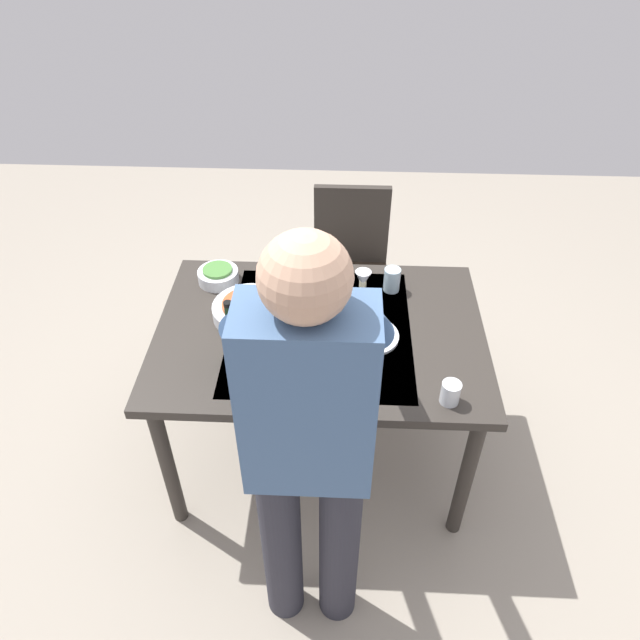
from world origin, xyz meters
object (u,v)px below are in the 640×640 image
serving_bowl_pasta (249,309)px  dining_table (320,345)px  chair_near (350,261)px  person_server (309,445)px  wine_glass_right (363,281)px  dinner_plate_near (370,336)px  wine_glass_left (305,295)px  water_cup_near_left (450,393)px  water_cup_near_right (392,280)px  wine_bottle (232,342)px  side_bowl_salad (218,275)px

serving_bowl_pasta → dining_table: bearing=165.7°
chair_near → person_server: size_ratio=0.54×
wine_glass_right → dinner_plate_near: 0.25m
chair_near → serving_bowl_pasta: bearing=61.1°
chair_near → wine_glass_left: bearing=75.9°
person_server → water_cup_near_left: size_ratio=19.41×
water_cup_near_left → water_cup_near_right: bearing=-74.9°
wine_glass_right → water_cup_near_right: (-0.13, -0.08, -0.05)m
chair_near → wine_bottle: size_ratio=3.07×
person_server → wine_bottle: size_ratio=5.71×
serving_bowl_pasta → wine_glass_left: bearing=-176.9°
dining_table → serving_bowl_pasta: size_ratio=4.44×
person_server → wine_bottle: 0.61m
wine_glass_right → chair_near: bearing=-86.1°
wine_glass_right → dinner_plate_near: size_ratio=0.66×
water_cup_near_right → wine_bottle: bearing=38.5°
wine_glass_left → serving_bowl_pasta: 0.25m
water_cup_near_right → serving_bowl_pasta: size_ratio=0.36×
dining_table → serving_bowl_pasta: bearing=-14.3°
chair_near → wine_glass_right: 0.74m
serving_bowl_pasta → dinner_plate_near: bearing=167.4°
water_cup_near_left → serving_bowl_pasta: water_cup_near_left is taller
wine_glass_left → water_cup_near_left: size_ratio=1.74×
dining_table → water_cup_near_left: 0.61m
wine_glass_left → water_cup_near_left: wine_glass_left is taller
chair_near → water_cup_near_left: bearing=106.0°
wine_glass_right → person_server: bearing=79.5°
wine_glass_left → side_bowl_salad: wine_glass_left is taller
person_server → wine_glass_right: (-0.17, -0.92, -0.09)m
wine_glass_left → water_cup_near_left: (-0.54, 0.46, -0.06)m
side_bowl_salad → dinner_plate_near: 0.75m
serving_bowl_pasta → dinner_plate_near: serving_bowl_pasta is taller
side_bowl_salad → serving_bowl_pasta: bearing=125.9°
wine_glass_left → serving_bowl_pasta: bearing=3.1°
dining_table → dinner_plate_near: (-0.20, 0.04, 0.09)m
dinner_plate_near → person_server: bearing=73.7°
serving_bowl_pasta → wine_glass_right: bearing=-165.5°
chair_near → wine_glass_left: wine_glass_left is taller
water_cup_near_right → dining_table: bearing=43.1°
wine_bottle → dinner_plate_near: (-0.52, -0.17, -0.10)m
water_cup_near_left → serving_bowl_pasta: (0.77, -0.44, -0.01)m
wine_glass_left → wine_glass_right: 0.26m
wine_glass_left → serving_bowl_pasta: (0.24, 0.01, -0.07)m
person_server → dinner_plate_near: (-0.20, -0.69, -0.18)m
side_bowl_salad → wine_bottle: bearing=106.5°
water_cup_near_left → dinner_plate_near: bearing=-50.5°
wine_bottle → side_bowl_salad: 0.54m
dining_table → dinner_plate_near: 0.22m
chair_near → serving_bowl_pasta: chair_near is taller
wine_bottle → wine_glass_right: size_ratio=1.96×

